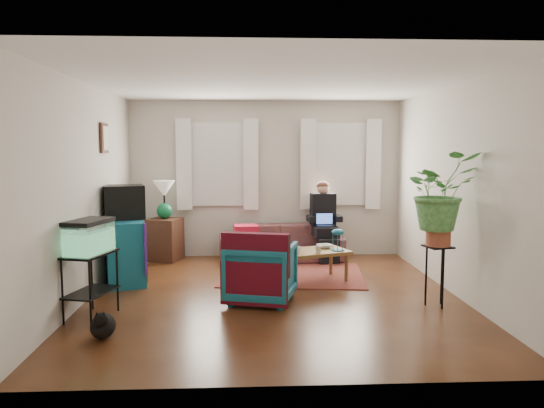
{
  "coord_description": "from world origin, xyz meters",
  "views": [
    {
      "loc": [
        -0.34,
        -6.38,
        1.81
      ],
      "look_at": [
        0.0,
        0.4,
        1.1
      ],
      "focal_mm": 35.0,
      "sensor_mm": 36.0,
      "label": 1
    }
  ],
  "objects": [
    {
      "name": "bowl",
      "position": [
        0.76,
        0.86,
        0.46
      ],
      "size": [
        0.26,
        0.26,
        0.05
      ],
      "primitive_type": "imported",
      "rotation": [
        0.0,
        0.0,
        0.34
      ],
      "color": "white",
      "rests_on": "coffee_table"
    },
    {
      "name": "area_rug",
      "position": [
        0.33,
        1.08,
        0.01
      ],
      "size": [
        2.16,
        1.81,
        0.01
      ],
      "primitive_type": "cube",
      "rotation": [
        0.0,
        0.0,
        -0.11
      ],
      "color": "maroon",
      "rests_on": "floor"
    },
    {
      "name": "armchair",
      "position": [
        -0.16,
        -0.23,
        0.39
      ],
      "size": [
        0.91,
        0.88,
        0.77
      ],
      "primitive_type": "imported",
      "rotation": [
        0.0,
        0.0,
        2.88
      ],
      "color": "#12516F",
      "rests_on": "floor"
    },
    {
      "name": "wall_back",
      "position": [
        0.0,
        2.5,
        1.3
      ],
      "size": [
        4.5,
        0.01,
        2.6
      ],
      "primitive_type": "cube",
      "color": "silver",
      "rests_on": "floor"
    },
    {
      "name": "birdcage",
      "position": [
        0.91,
        0.66,
        0.58
      ],
      "size": [
        0.22,
        0.22,
        0.3
      ],
      "primitive_type": null,
      "rotation": [
        0.0,
        0.0,
        0.34
      ],
      "color": "#115B6B",
      "rests_on": "coffee_table"
    },
    {
      "name": "black_cat",
      "position": [
        -1.71,
        -1.4,
        0.15
      ],
      "size": [
        0.28,
        0.38,
        0.3
      ],
      "primitive_type": "ellipsoid",
      "rotation": [
        0.0,
        0.0,
        0.15
      ],
      "color": "black",
      "rests_on": "floor"
    },
    {
      "name": "potted_plant",
      "position": [
        1.86,
        -0.51,
        1.19
      ],
      "size": [
        0.94,
        0.86,
        0.9
      ],
      "primitive_type": "imported",
      "rotation": [
        0.0,
        0.0,
        0.23
      ],
      "color": "#599947",
      "rests_on": "plant_stand"
    },
    {
      "name": "side_table",
      "position": [
        -1.65,
        2.19,
        0.34
      ],
      "size": [
        0.59,
        0.59,
        0.68
      ],
      "primitive_type": "cube",
      "rotation": [
        0.0,
        0.0,
        -0.31
      ],
      "color": "#422B18",
      "rests_on": "floor"
    },
    {
      "name": "cup_a",
      "position": [
        0.33,
        0.5,
        0.48
      ],
      "size": [
        0.15,
        0.15,
        0.09
      ],
      "primitive_type": "imported",
      "rotation": [
        0.0,
        0.0,
        0.34
      ],
      "color": "white",
      "rests_on": "coffee_table"
    },
    {
      "name": "window_right",
      "position": [
        1.25,
        2.48,
        1.55
      ],
      "size": [
        1.08,
        0.04,
        1.38
      ],
      "primitive_type": "cube",
      "color": "white",
      "rests_on": "wall_back"
    },
    {
      "name": "dresser",
      "position": [
        -1.99,
        0.79,
        0.43
      ],
      "size": [
        0.73,
        1.05,
        0.86
      ],
      "primitive_type": "cube",
      "rotation": [
        0.0,
        0.0,
        0.29
      ],
      "color": "#12656D",
      "rests_on": "floor"
    },
    {
      "name": "window_left",
      "position": [
        -0.8,
        2.48,
        1.55
      ],
      "size": [
        1.08,
        0.04,
        1.38
      ],
      "primitive_type": "cube",
      "color": "white",
      "rests_on": "wall_back"
    },
    {
      "name": "aquarium",
      "position": [
        -2.0,
        -0.74,
        0.89
      ],
      "size": [
        0.45,
        0.64,
        0.37
      ],
      "primitive_type": "cube",
      "rotation": [
        0.0,
        0.0,
        -0.26
      ],
      "color": "#7FD899",
      "rests_on": "aquarium_stand"
    },
    {
      "name": "wall_front",
      "position": [
        0.0,
        -2.5,
        1.3
      ],
      "size": [
        4.5,
        0.01,
        2.6
      ],
      "primitive_type": "cube",
      "color": "silver",
      "rests_on": "floor"
    },
    {
      "name": "crt_tv",
      "position": [
        -2.0,
        0.89,
        1.09
      ],
      "size": [
        0.64,
        0.61,
        0.46
      ],
      "primitive_type": "cube",
      "rotation": [
        0.0,
        0.0,
        0.29
      ],
      "color": "black",
      "rests_on": "dresser"
    },
    {
      "name": "ceiling",
      "position": [
        0.0,
        0.0,
        2.6
      ],
      "size": [
        4.5,
        5.0,
        0.01
      ],
      "primitive_type": "cube",
      "color": "white",
      "rests_on": "wall_back"
    },
    {
      "name": "snack_tray",
      "position": [
        0.21,
        0.71,
        0.45
      ],
      "size": [
        0.41,
        0.41,
        0.04
      ],
      "primitive_type": "cylinder",
      "rotation": [
        0.0,
        0.0,
        0.34
      ],
      "color": "#B21414",
      "rests_on": "coffee_table"
    },
    {
      "name": "sofa",
      "position": [
        0.23,
        2.05,
        0.38
      ],
      "size": [
        2.02,
        0.93,
        0.77
      ],
      "primitive_type": "imported",
      "rotation": [
        0.0,
        0.0,
        0.08
      ],
      "color": "brown",
      "rests_on": "floor"
    },
    {
      "name": "floor",
      "position": [
        0.0,
        0.0,
        0.0
      ],
      "size": [
        4.5,
        5.0,
        0.01
      ],
      "primitive_type": "cube",
      "color": "#4F2B14",
      "rests_on": "ground"
    },
    {
      "name": "picture_frame",
      "position": [
        -2.21,
        0.85,
        1.95
      ],
      "size": [
        0.04,
        0.32,
        0.4
      ],
      "primitive_type": "cube",
      "color": "#3D2616",
      "rests_on": "wall_left"
    },
    {
      "name": "serape_throw",
      "position": [
        -0.24,
        -0.51,
        0.55
      ],
      "size": [
        0.8,
        0.38,
        0.64
      ],
      "primitive_type": "cube",
      "rotation": [
        0.0,
        0.0,
        -0.26
      ],
      "color": "#9E0A0A",
      "rests_on": "armchair"
    },
    {
      "name": "table_lamp",
      "position": [
        -1.65,
        2.19,
        0.98
      ],
      "size": [
        0.44,
        0.44,
        0.63
      ],
      "primitive_type": null,
      "rotation": [
        0.0,
        0.0,
        -0.31
      ],
      "color": "white",
      "rests_on": "side_table"
    },
    {
      "name": "plant_stand",
      "position": [
        1.86,
        -0.51,
        0.35
      ],
      "size": [
        0.36,
        0.36,
        0.71
      ],
      "primitive_type": "cube",
      "rotation": [
        0.0,
        0.0,
        0.23
      ],
      "color": "black",
      "rests_on": "floor"
    },
    {
      "name": "wall_left",
      "position": [
        -2.25,
        0.0,
        1.3
      ],
      "size": [
        0.01,
        5.0,
        2.6
      ],
      "primitive_type": "cube",
      "color": "silver",
      "rests_on": "floor"
    },
    {
      "name": "curtains_left",
      "position": [
        -0.8,
        2.4,
        1.55
      ],
      "size": [
        1.36,
        0.06,
        1.5
      ],
      "primitive_type": "cube",
      "color": "white",
      "rests_on": "wall_back"
    },
    {
      "name": "cup_b",
      "position": [
        0.62,
        0.53,
        0.48
      ],
      "size": [
        0.12,
        0.12,
        0.09
      ],
      "primitive_type": "imported",
      "rotation": [
        0.0,
        0.0,
        0.34
      ],
      "color": "beige",
      "rests_on": "coffee_table"
    },
    {
      "name": "coffee_table",
      "position": [
        0.52,
        0.67,
        0.22
      ],
      "size": [
        1.17,
        0.88,
        0.43
      ],
      "primitive_type": "cube",
      "rotation": [
        0.0,
        0.0,
        0.34
      ],
      "color": "brown",
      "rests_on": "floor"
    },
    {
      "name": "curtains_right",
      "position": [
        1.25,
        2.4,
        1.55
      ],
      "size": [
        1.36,
        0.06,
        1.5
      ],
      "primitive_type": "cube",
      "color": "white",
      "rests_on": "wall_back"
    },
    {
      "name": "wall_right",
      "position": [
        2.25,
        0.0,
        1.3
      ],
      "size": [
        0.01,
        5.0,
        2.6
      ],
      "primitive_type": "cube",
      "color": "silver",
      "rests_on": "floor"
    },
    {
      "name": "aquarium_stand",
      "position": [
        -2.0,
        -0.74,
        0.35
      ],
      "size": [
        0.5,
        0.7,
        0.7
      ],
      "primitive_type": "cube",
      "rotation": [
        0.0,
        0.0,
        -0.26
      ],
      "color": "black",
      "rests_on": "floor"
    },
    {
      "name": "seated_person",
      "position": [
        0.93,
        2.11,
        0.59
      ],
      "size": [
        0.54,
        0.64,
        1.17
      ],
      "primitive_type": null,
      "rotation": [
        0.0,
        0.0,
        0.08
      ],
      "color": "black",
      "rests_on": "sofa"
    }
  ]
}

